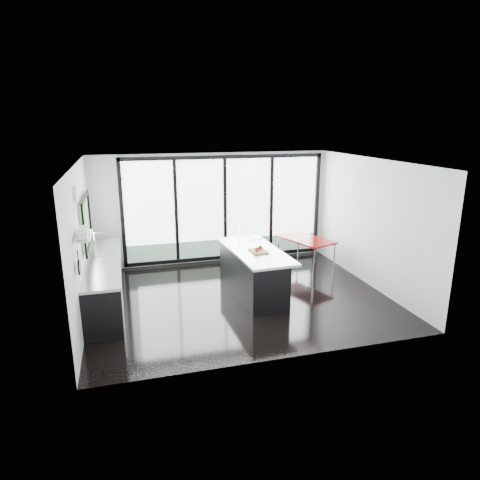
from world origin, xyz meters
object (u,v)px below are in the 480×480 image
object	(u,v)px
bar_stool_near	(269,278)
bar_stool_far	(259,266)
red_table	(305,253)
island	(252,271)

from	to	relation	value
bar_stool_near	bar_stool_far	world-z (taller)	bar_stool_far
red_table	bar_stool_near	bearing A→B (deg)	-136.22
island	bar_stool_near	distance (m)	0.40
island	bar_stool_far	distance (m)	0.69
bar_stool_far	red_table	world-z (taller)	bar_stool_far
bar_stool_near	red_table	world-z (taller)	red_table
bar_stool_far	island	bearing A→B (deg)	-134.22
island	bar_stool_near	size ratio (longest dim) A/B	3.51
bar_stool_near	red_table	distance (m)	2.00
bar_stool_near	bar_stool_far	size ratio (longest dim) A/B	0.90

